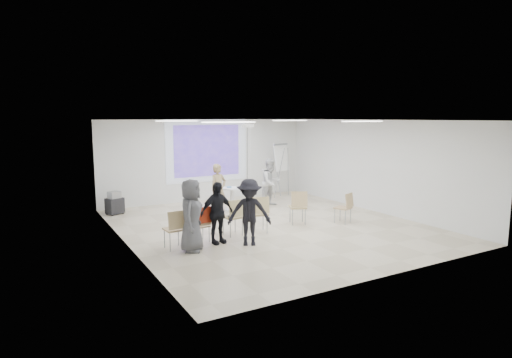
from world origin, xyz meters
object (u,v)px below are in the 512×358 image
chair_right_inner (298,205)px  flipchart_easel (281,158)px  chair_far_left (175,226)px  audience_mid (249,208)px  pedestal_table (232,197)px  chair_right_far (345,205)px  audience_left (217,208)px  chair_center (259,211)px  av_cart (115,204)px  chair_left_mid (202,224)px  player_left (218,186)px  laptop (232,215)px  chair_left_inner (234,214)px  audience_outer (191,211)px  player_right (271,180)px

chair_right_inner → flipchart_easel: (1.93, 3.91, 0.95)m
chair_far_left → audience_mid: audience_mid is taller
pedestal_table → chair_right_far: size_ratio=0.94×
audience_left → chair_center: bearing=5.8°
chair_far_left → av_cart: bearing=92.5°
chair_left_mid → audience_mid: 1.28m
player_left → chair_right_inner: 2.73m
pedestal_table → audience_left: size_ratio=0.48×
chair_left_mid → av_cart: chair_left_mid is taller
laptop → chair_right_far: bearing=167.2°
chair_left_inner → chair_right_far: 3.44m
chair_center → flipchart_easel: size_ratio=0.48×
chair_center → audience_mid: 1.19m
audience_left → chair_left_inner: bearing=22.3°
audience_left → chair_right_far: bearing=-7.9°
flipchart_easel → chair_left_inner: bearing=-152.7°
audience_mid → audience_outer: size_ratio=0.97×
pedestal_table → flipchart_easel: size_ratio=0.41×
pedestal_table → chair_far_left: (-3.03, -3.15, 0.11)m
chair_far_left → chair_center: size_ratio=0.94×
player_right → chair_left_mid: size_ratio=2.30×
chair_center → chair_left_inner: bearing=-169.9°
audience_left → av_cart: 4.83m
chair_left_inner → av_cart: (-2.20, 4.16, -0.24)m
player_left → chair_left_mid: size_ratio=2.32×
chair_center → laptop: (-0.73, 0.15, -0.06)m
player_left → chair_far_left: 3.68m
player_left → chair_far_left: (-2.38, -2.79, -0.37)m
chair_right_inner → audience_left: audience_left is taller
chair_left_mid → chair_center: size_ratio=0.80×
chair_left_inner → chair_right_far: bearing=-11.1°
pedestal_table → chair_left_inner: chair_left_inner is taller
player_left → audience_left: (-1.32, -2.82, -0.05)m
audience_outer → av_cart: bearing=42.8°
chair_right_far → audience_mid: audience_mid is taller
chair_right_inner → av_cart: size_ratio=1.35×
chair_left_mid → audience_left: bearing=-52.2°
chair_right_inner → audience_mid: audience_mid is taller
player_left → av_cart: player_left is taller
chair_right_far → audience_outer: size_ratio=0.48×
audience_mid → pedestal_table: bearing=96.9°
player_left → laptop: size_ratio=5.16×
pedestal_table → player_left: player_left is taller
audience_left → chair_far_left: bearing=171.0°
chair_far_left → chair_center: bearing=3.7°
player_left → chair_right_inner: player_left is taller
chair_right_inner → chair_left_mid: bearing=-151.7°
player_left → chair_right_far: (2.77, -2.83, -0.39)m
av_cart → chair_center: bearing=-77.2°
player_right → chair_left_inner: player_right is taller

